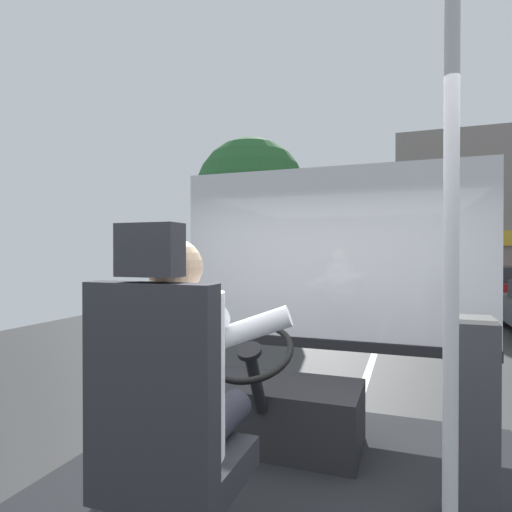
# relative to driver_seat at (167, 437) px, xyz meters

# --- Properties ---
(ground) EXTENTS (18.00, 44.00, 0.06)m
(ground) POSITION_rel_driver_seat_xyz_m (0.20, 9.28, -1.34)
(ground) COLOR #363636
(driver_seat) EXTENTS (0.48, 0.48, 1.35)m
(driver_seat) POSITION_rel_driver_seat_xyz_m (0.00, 0.00, 0.00)
(driver_seat) COLOR black
(driver_seat) RESTS_ON bus_floor
(bus_driver) EXTENTS (0.77, 0.57, 0.81)m
(bus_driver) POSITION_rel_driver_seat_xyz_m (-0.00, 0.10, 0.22)
(bus_driver) COLOR #282833
(bus_driver) RESTS_ON driver_seat
(steering_console) EXTENTS (1.10, 0.99, 0.84)m
(steering_console) POSITION_rel_driver_seat_xyz_m (-0.00, 1.31, -0.37)
(steering_console) COLOR black
(steering_console) RESTS_ON bus_floor
(handrail_pole) EXTENTS (0.04, 0.04, 2.29)m
(handrail_pole) POSITION_rel_driver_seat_xyz_m (0.94, 0.04, 0.56)
(handrail_pole) COLOR #B7B7BC
(handrail_pole) RESTS_ON bus_floor
(fare_box) EXTENTS (0.20, 0.21, 0.96)m
(fare_box) POSITION_rel_driver_seat_xyz_m (1.10, 0.87, -0.11)
(fare_box) COLOR #333338
(fare_box) RESTS_ON bus_floor
(windshield_panel) EXTENTS (2.50, 0.08, 1.48)m
(windshield_panel) POSITION_rel_driver_seat_xyz_m (0.20, 2.10, 0.46)
(windshield_panel) COLOR silver
(street_tree) EXTENTS (3.57, 3.57, 5.66)m
(street_tree) POSITION_rel_driver_seat_xyz_m (-4.00, 11.54, 2.54)
(street_tree) COLOR #4C3828
(street_tree) RESTS_ON ground
(parked_car_red) EXTENTS (1.99, 3.91, 1.47)m
(parked_car_red) POSITION_rel_driver_seat_xyz_m (3.91, 15.62, -0.56)
(parked_car_red) COLOR maroon
(parked_car_red) RESTS_ON ground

